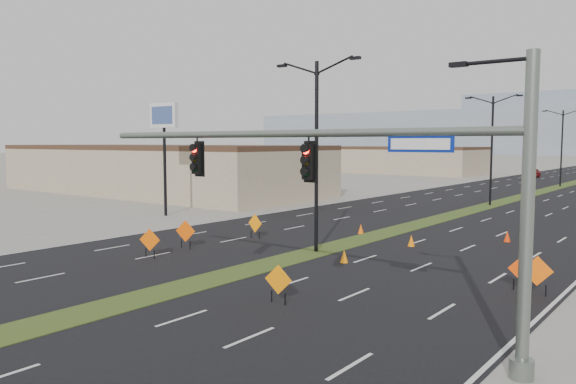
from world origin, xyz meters
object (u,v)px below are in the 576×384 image
Objects in this scene: construction_sign_5 at (537,272)px; pole_sign_west at (164,124)px; streetlight_0 at (316,150)px; construction_sign_1 at (255,224)px; signal_mast at (360,178)px; cone_0 at (344,256)px; streetlight_2 at (562,145)px; cone_2 at (507,236)px; construction_sign_4 at (523,270)px; streetlight_1 at (492,147)px; construction_sign_3 at (278,281)px; cone_1 at (411,241)px; construction_sign_2 at (185,232)px; cone_3 at (361,229)px; construction_sign_0 at (150,241)px; car_left at (532,173)px.

construction_sign_5 is 0.17× the size of pole_sign_west.
streetlight_0 is 7.12m from construction_sign_1.
cone_0 is (-5.94, 8.64, -4.47)m from signal_mast.
streetlight_2 is 47.47m from cone_2.
construction_sign_4 is (10.89, -57.50, -4.58)m from streetlight_2.
construction_sign_1 is at bearing 167.43° from streetlight_0.
streetlight_0 is at bearing -6.91° from construction_sign_1.
construction_sign_5 is at bearing -68.89° from streetlight_1.
streetlight_2 is at bearing 98.66° from cone_2.
cone_2 is at bearing 69.55° from construction_sign_3.
pole_sign_west is (-21.35, 0.30, 6.90)m from cone_1.
construction_sign_2 reaches higher than cone_1.
construction_sign_5 reaches higher than cone_3.
streetlight_2 reaches higher than cone_0.
streetlight_2 reaches higher than construction_sign_2.
construction_sign_4 is at bearing -7.86° from streetlight_0.
streetlight_0 is at bearing 27.54° from construction_sign_0.
construction_sign_0 is at bearing 177.14° from construction_sign_5.
car_left reaches higher than construction_sign_3.
car_left is at bearing 73.74° from construction_sign_2.
signal_mast is 25.44× the size of cone_3.
construction_sign_2 is at bearing -94.33° from construction_sign_1.
cone_1 is (8.64, 3.39, -0.54)m from construction_sign_1.
construction_sign_1 is at bearing 141.16° from signal_mast.
streetlight_1 is at bearing 93.08° from construction_sign_5.
construction_sign_0 reaches higher than construction_sign_3.
construction_sign_3 is 9.67m from construction_sign_4.
construction_sign_1 is 2.25× the size of cone_2.
construction_sign_1 is (-5.35, 1.19, -4.54)m from streetlight_0.
construction_sign_2 is 15.90m from pole_sign_west.
streetlight_0 reaches higher than signal_mast.
construction_sign_3 is (4.43, -36.69, -4.58)m from streetlight_1.
construction_sign_0 is (-5.68, -34.44, -4.53)m from streetlight_1.
streetlight_2 is at bearing 81.92° from construction_sign_3.
construction_sign_0 is at bearing -97.43° from construction_sign_2.
construction_sign_3 reaches higher than cone_1.
streetlight_0 reaches higher than pole_sign_west.
construction_sign_3 is at bearing -76.12° from cone_0.
construction_sign_5 is at bearing -33.51° from cone_3.
cone_1 is (-8.20, 6.37, -0.56)m from construction_sign_5.
pole_sign_west is at bearing -169.96° from cone_2.
pole_sign_west is (-9.93, -68.86, 6.46)m from car_left.
construction_sign_5 is 30.96m from pole_sign_west.
signal_mast is 24.44× the size of cone_1.
cone_1 is 0.07× the size of pole_sign_west.
construction_sign_5 reaches higher than cone_2.
construction_sign_0 is (2.44, -80.19, 0.10)m from car_left.
construction_sign_5 reaches higher than construction_sign_0.
construction_sign_2 reaches higher than construction_sign_0.
construction_sign_5 is at bearing -4.36° from construction_sign_1.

